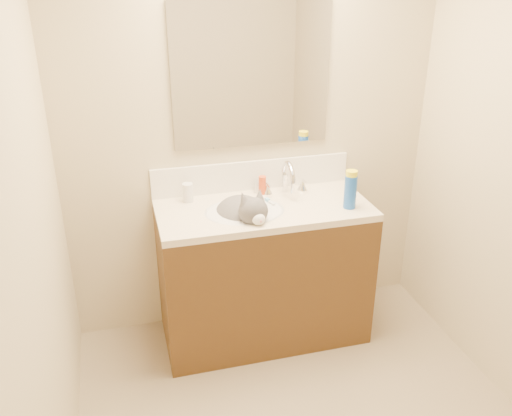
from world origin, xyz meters
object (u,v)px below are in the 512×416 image
silver_jar (259,187)px  spray_can (350,192)px  faucet (287,181)px  cat (244,216)px  basin (245,222)px  amber_bottle (262,185)px  pill_bottle (188,193)px  vanity_cabinet (264,275)px

silver_jar → spray_can: 0.56m
faucet → cat: (-0.30, -0.17, -0.11)m
basin → amber_bottle: (0.16, 0.21, 0.12)m
faucet → pill_bottle: (-0.58, 0.05, -0.03)m
basin → cat: (-0.00, -0.00, 0.04)m
amber_bottle → spray_can: 0.52m
cat → spray_can: bearing=-20.5°
basin → pill_bottle: size_ratio=4.16×
cat → pill_bottle: size_ratio=4.11×
vanity_cabinet → pill_bottle: pill_bottle is taller
basin → pill_bottle: bearing=142.7°
silver_jar → spray_can: (0.43, -0.35, 0.06)m
faucet → spray_can: 0.39m
basin → faucet: size_ratio=1.61×
silver_jar → basin: bearing=-121.2°
vanity_cabinet → silver_jar: bearing=82.7°
basin → faucet: (0.30, 0.17, 0.16)m
silver_jar → spray_can: spray_can is taller
basin → cat: bearing=-133.8°
faucet → amber_bottle: faucet is taller
vanity_cabinet → spray_can: (0.46, -0.14, 0.54)m
basin → spray_can: spray_can is taller
faucet → amber_bottle: 0.15m
pill_bottle → silver_jar: (0.43, 0.03, -0.02)m
cat → silver_jar: size_ratio=6.75×
basin → cat: 0.04m
basin → spray_can: (0.58, -0.11, 0.16)m
spray_can → pill_bottle: bearing=159.6°
vanity_cabinet → spray_can: spray_can is taller
silver_jar → amber_bottle: 0.04m
vanity_cabinet → faucet: (0.18, 0.14, 0.54)m
vanity_cabinet → basin: 0.40m
cat → amber_bottle: 0.28m
cat → amber_bottle: cat is taller
spray_can → basin: bearing=169.7°
faucet → spray_can: faucet is taller
faucet → silver_jar: faucet is taller
faucet → silver_jar: 0.18m
pill_bottle → spray_can: bearing=-20.4°
vanity_cabinet → cat: bearing=-164.5°
cat → amber_bottle: size_ratio=4.06×
basin → pill_bottle: (-0.28, 0.21, 0.12)m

